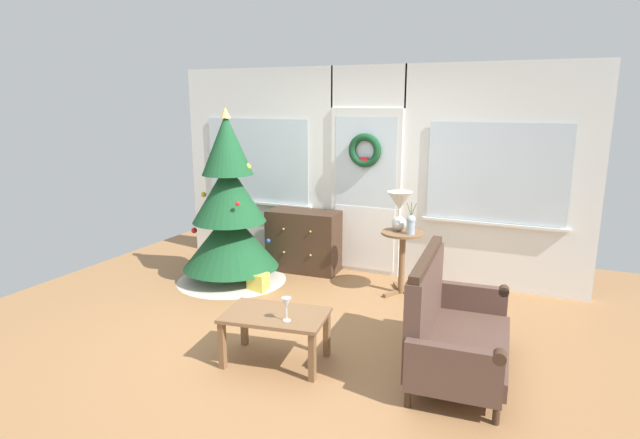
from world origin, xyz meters
TOP-DOWN VIEW (x-y plane):
  - ground_plane at (0.00, 0.00)m, footprint 6.76×6.76m
  - back_wall_with_door at (0.00, 2.08)m, footprint 5.20×0.19m
  - christmas_tree at (-1.36, 1.09)m, footprint 1.32×1.32m
  - dresser_cabinet at (-0.73, 1.79)m, footprint 0.92×0.48m
  - settee_sofa at (1.44, -0.04)m, footprint 0.80×1.43m
  - side_table at (0.63, 1.50)m, footprint 0.50×0.48m
  - table_lamp at (0.57, 1.54)m, footprint 0.28×0.28m
  - flower_vase at (0.73, 1.44)m, footprint 0.11×0.10m
  - coffee_table at (0.11, -0.49)m, footprint 0.91×0.64m
  - wine_glass at (0.26, -0.58)m, footprint 0.08×0.08m
  - gift_box at (-0.88, 0.90)m, footprint 0.21×0.19m

SIDE VIEW (x-z plane):
  - ground_plane at x=0.00m, z-range 0.00..0.00m
  - gift_box at x=-0.88m, z-range 0.00..0.21m
  - coffee_table at x=0.11m, z-range 0.15..0.58m
  - settee_sofa at x=1.44m, z-range -0.10..0.86m
  - dresser_cabinet at x=-0.73m, z-range 0.00..0.78m
  - side_table at x=0.63m, z-range 0.15..0.86m
  - wine_glass at x=0.26m, z-range 0.47..0.67m
  - christmas_tree at x=-1.36m, z-range -0.24..1.82m
  - flower_vase at x=0.73m, z-range 0.66..1.01m
  - table_lamp at x=0.57m, z-range 0.78..1.22m
  - back_wall_with_door at x=0.00m, z-range 0.01..2.56m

